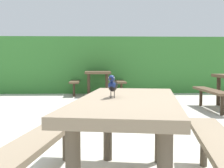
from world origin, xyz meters
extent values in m
cube|color=#387A33|center=(0.00, 8.10, 0.92)|extent=(28.00, 1.65, 1.84)
cube|color=#84725B|center=(0.17, -0.18, 0.70)|extent=(1.06, 1.90, 0.07)
cylinder|color=brown|center=(0.03, 0.55, 0.33)|extent=(0.09, 0.09, 0.67)
cylinder|color=brown|center=(0.56, 0.46, 0.33)|extent=(0.09, 0.09, 0.67)
cube|color=#84725B|center=(-0.52, -0.06, 0.41)|extent=(0.57, 1.73, 0.05)
cylinder|color=brown|center=(-0.41, 0.57, 0.20)|extent=(0.07, 0.07, 0.39)
cube|color=#84725B|center=(0.86, -0.30, 0.41)|extent=(0.57, 1.73, 0.05)
cylinder|color=brown|center=(0.97, 0.33, 0.20)|extent=(0.07, 0.07, 0.39)
ellipsoid|color=black|center=(0.05, -0.16, 0.84)|extent=(0.10, 0.16, 0.09)
ellipsoid|color=navy|center=(0.04, -0.20, 0.84)|extent=(0.07, 0.08, 0.06)
sphere|color=navy|center=(0.04, -0.22, 0.90)|extent=(0.05, 0.05, 0.05)
sphere|color=#EAE08C|center=(0.06, -0.24, 0.90)|extent=(0.01, 0.01, 0.01)
sphere|color=#EAE08C|center=(0.02, -0.23, 0.90)|extent=(0.01, 0.01, 0.01)
cone|color=black|center=(0.03, -0.26, 0.90)|extent=(0.02, 0.03, 0.02)
cube|color=black|center=(0.08, -0.04, 0.82)|extent=(0.05, 0.10, 0.04)
cylinder|color=#47423D|center=(0.07, -0.17, 0.77)|extent=(0.01, 0.01, 0.05)
cylinder|color=#47423D|center=(0.04, -0.17, 0.77)|extent=(0.01, 0.01, 0.05)
cylinder|color=#382B1D|center=(2.75, 4.47, 0.33)|extent=(0.09, 0.09, 0.67)
cube|color=brown|center=(2.30, 3.78, 0.41)|extent=(0.30, 1.71, 0.05)
cylinder|color=#382B1D|center=(2.31, 4.42, 0.20)|extent=(0.07, 0.07, 0.39)
cylinder|color=#382B1D|center=(2.30, 3.13, 0.20)|extent=(0.07, 0.07, 0.39)
cube|color=brown|center=(-0.11, 7.09, 0.70)|extent=(0.80, 1.82, 0.07)
cylinder|color=#382B1D|center=(-0.36, 6.38, 0.33)|extent=(0.09, 0.09, 0.67)
cylinder|color=#382B1D|center=(0.17, 6.39, 0.33)|extent=(0.09, 0.09, 0.67)
cylinder|color=#382B1D|center=(-0.40, 7.78, 0.33)|extent=(0.09, 0.09, 0.67)
cylinder|color=#382B1D|center=(0.13, 7.79, 0.33)|extent=(0.09, 0.09, 0.67)
cube|color=brown|center=(-0.81, 7.07, 0.41)|extent=(0.32, 1.72, 0.05)
cylinder|color=#382B1D|center=(-0.80, 6.43, 0.20)|extent=(0.07, 0.07, 0.39)
cylinder|color=#382B1D|center=(-0.83, 7.71, 0.20)|extent=(0.07, 0.07, 0.39)
cube|color=brown|center=(0.58, 7.10, 0.41)|extent=(0.32, 1.72, 0.05)
cylinder|color=#382B1D|center=(0.60, 6.46, 0.20)|extent=(0.07, 0.07, 0.39)
cylinder|color=#382B1D|center=(0.57, 7.74, 0.20)|extent=(0.07, 0.07, 0.39)
camera|label=1|loc=(-0.05, -2.60, 1.03)|focal=49.24mm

